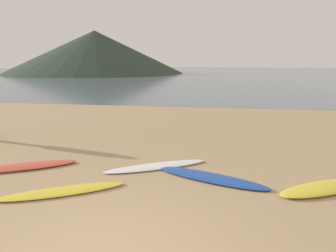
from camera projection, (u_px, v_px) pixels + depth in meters
ground_plane at (179, 121)px, 13.38m from camera, size 120.00×120.00×0.20m
ocean_water at (206, 72)px, 64.89m from camera, size 140.00×100.00×0.01m
headland_hill at (95, 52)px, 59.89m from camera, size 36.13×36.13×8.54m
surfboard_1 at (23, 167)px, 7.19m from camera, size 2.47×1.65×0.09m
surfboard_2 at (63, 191)px, 5.86m from camera, size 2.41×1.56×0.07m
surfboard_3 at (156, 166)px, 7.25m from camera, size 2.55×1.65×0.06m
surfboard_4 at (211, 178)px, 6.53m from camera, size 2.65×1.46×0.07m
surfboard_5 at (324, 188)px, 5.97m from camera, size 2.19×1.56×0.10m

